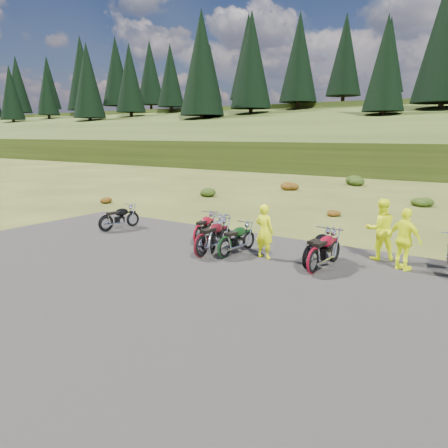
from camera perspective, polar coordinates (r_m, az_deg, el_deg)
The scene contains 38 objects.
ground at distance 12.63m, azimuth 0.94°, elevation -5.55°, with size 300.00×300.00×0.00m, color #364015.
gravel_pad at distance 11.09m, azimuth -4.75°, elevation -8.08°, with size 20.00×12.00×0.04m, color black.
conifer_3 at distance 145.80m, azimuth -25.39°, elevation 16.16°, with size 7.04×7.04×18.00m.
conifer_4 at distance 144.15m, azimuth -22.00°, elevation 16.76°, with size 6.60×6.60×17.00m.
conifer_5 at distance 142.89m, azimuth -18.51°, elevation 16.93°, with size 6.16×6.16×16.00m.
conifer_6 at distance 123.39m, azimuth -26.09°, elevation 15.19°, with size 5.72×5.72×15.00m.
conifer_7 at distance 121.66m, azimuth -22.11°, elevation 15.90°, with size 5.28×5.28×14.00m.
conifer_8 at distance 120.90m, azimuth -18.12°, elevation 18.21°, with size 7.92×7.92×20.00m.
conifer_9 at distance 120.36m, azimuth -13.90°, elevation 18.80°, with size 7.48×7.48×19.00m.
conifer_10 at distance 120.33m, azimuth -9.64°, elevation 18.92°, with size 7.04×7.04×18.00m.
conifer_11 at distance 98.40m, azimuth -17.37°, elevation 17.47°, with size 6.60×6.60×17.00m.
conifer_12 at distance 98.03m, azimuth -12.21°, elevation 18.16°, with size 6.16×6.16×16.00m.
conifer_13 at distance 98.39m, azimuth -7.01°, elevation 18.71°, with size 5.72×5.72×15.00m.
conifer_14 at distance 99.48m, azimuth -1.86°, elevation 19.11°, with size 5.28×5.28×14.00m.
conifer_15 at distance 101.71m, azimuth 3.19°, elevation 20.99°, with size 7.92×7.92×20.00m.
conifer_16 at distance 77.10m, azimuth -2.93°, elevation 20.31°, with size 7.48×7.48×19.00m.
conifer_17 at distance 78.86m, azimuth 3.60°, elevation 20.62°, with size 7.04×7.04×18.00m.
conifer_18 at distance 81.48m, azimuth 9.79°, elevation 20.68°, with size 6.60×6.60×17.00m.
conifer_19 at distance 84.88m, azimuth 15.54°, elevation 20.55°, with size 6.16×6.16×16.00m.
conifer_20 at distance 88.90m, azimuth 20.76°, elevation 20.00°, with size 5.72×5.72×15.00m.
conifer_21 at distance 62.72m, azimuth 20.38°, elevation 19.11°, with size 5.28×5.28×14.00m.
conifer_22 at distance 68.07m, azimuth 27.23°, elevation 21.53°, with size 7.92×7.92×20.00m.
shrub_0 at distance 24.83m, azimuth -14.96°, elevation 3.17°, with size 0.77×0.77×0.45m, color #6B2C0D.
shrub_1 at distance 26.76m, azimuth -2.23°, elevation 4.32°, with size 1.03×1.03×0.61m, color #21380E.
shrub_2 at distance 29.80m, azimuth 8.38°, elevation 5.11°, with size 1.30×1.30×0.77m, color #6B2C0D.
shrub_3 at distance 33.67m, azimuth 16.81°, elevation 5.62°, with size 1.56×1.56×0.92m, color #21380E.
shrub_4 at distance 20.84m, azimuth 13.92°, elevation 1.64°, with size 0.77×0.77×0.45m, color #6B2C0D.
shrub_5 at distance 25.19m, azimuth 24.35°, elevation 2.82°, with size 1.03×1.03×0.61m, color #21380E.
motorcycle_0 at distance 17.51m, azimuth -15.11°, elevation -1.05°, with size 1.86×0.62×0.97m, color black, non-canonical shape.
motorcycle_1 at distance 14.95m, azimuth -3.43°, elevation -2.82°, with size 1.91×0.64×1.00m, color maroon, non-canonical shape.
motorcycle_2 at distance 13.35m, azimuth 0.09°, elevation -4.59°, with size 1.90×0.63×1.00m, color black, non-canonical shape.
motorcycle_3 at distance 13.76m, azimuth -1.59°, elevation -4.09°, with size 2.09×0.70×1.10m, color silver, non-canonical shape.
motorcycle_4 at distance 13.43m, azimuth -2.99°, elevation -4.51°, with size 2.10×0.70×1.10m, color #520D14, non-canonical shape.
motorcycle_5 at distance 12.51m, azimuth 10.91°, elevation -5.94°, with size 1.97×0.66×1.03m, color black, non-canonical shape.
motorcycle_6 at distance 12.11m, azimuth 11.51°, elevation -6.56°, with size 2.08×0.69×1.09m, color maroon, non-canonical shape.
person_middle at distance 13.23m, azimuth 5.29°, elevation -1.07°, with size 0.61×0.40×1.66m, color #E6F40C.
person_right_a at distance 13.85m, azimuth 19.73°, elevation -0.75°, with size 0.90×0.70×1.85m, color #E6F40C.
person_right_b at distance 12.99m, azimuth 22.55°, elevation -2.00°, with size 1.02×0.42×1.74m, color #E6F40C.
Camera 1 is at (6.56, -10.12, 3.75)m, focal length 35.00 mm.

